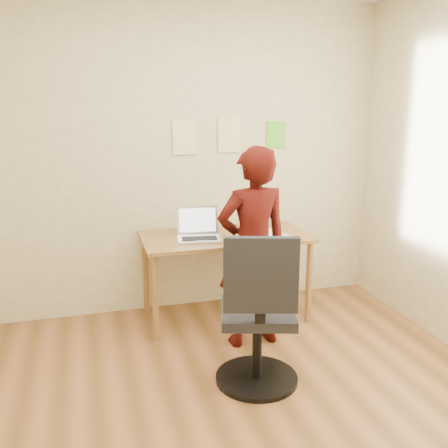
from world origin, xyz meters
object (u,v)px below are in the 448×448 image
object	(u,v)px
desk	(225,245)
office_chair	(258,322)
phone	(267,238)
person	(253,248)
laptop	(198,232)

from	to	relation	value
desk	office_chair	bearing A→B (deg)	-95.18
phone	office_chair	distance (m)	1.04
phone	person	bearing A→B (deg)	-117.40
desk	person	size ratio (longest dim) A/B	0.91
laptop	phone	distance (m)	0.57
desk	office_chair	xyz separation A→B (m)	(-0.10, -1.12, -0.19)
desk	person	distance (m)	0.54
office_chair	phone	bearing A→B (deg)	82.49
desk	phone	size ratio (longest dim) A/B	11.18
desk	phone	xyz separation A→B (m)	(0.30, -0.21, 0.09)
desk	person	bearing A→B (deg)	-82.71
phone	person	size ratio (longest dim) A/B	0.08
laptop	office_chair	xyz separation A→B (m)	(0.14, -1.09, -0.33)
laptop	phone	xyz separation A→B (m)	(0.54, -0.17, -0.05)
laptop	phone	bearing A→B (deg)	-9.40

